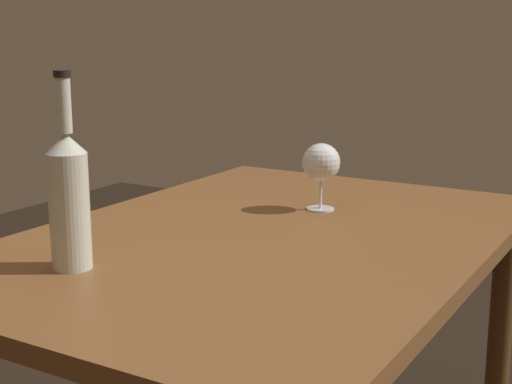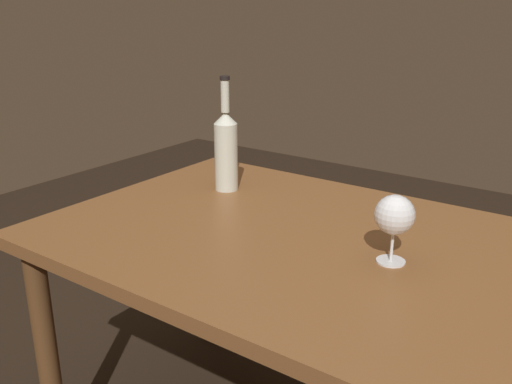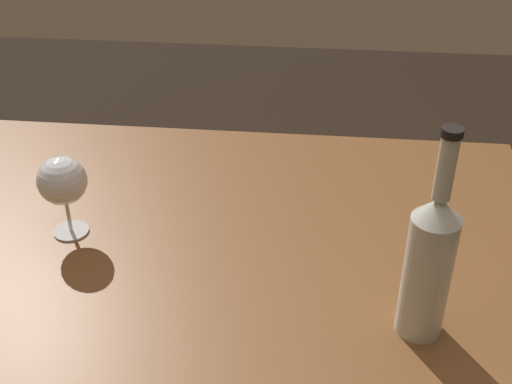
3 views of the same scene
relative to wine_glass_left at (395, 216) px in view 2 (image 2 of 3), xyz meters
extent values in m
cube|color=brown|center=(-0.25, 0.01, -0.13)|extent=(1.30, 0.90, 0.04)
cylinder|color=brown|center=(-0.83, -0.37, -0.50)|extent=(0.06, 0.06, 0.70)
cylinder|color=brown|center=(-0.83, 0.39, -0.50)|extent=(0.06, 0.06, 0.70)
cylinder|color=white|center=(0.00, 0.00, -0.11)|extent=(0.07, 0.07, 0.00)
cylinder|color=white|center=(0.00, 0.00, -0.07)|extent=(0.01, 0.01, 0.07)
sphere|color=white|center=(0.00, 0.00, 0.00)|extent=(0.09, 0.09, 0.09)
cylinder|color=beige|center=(0.00, 0.00, 0.00)|extent=(0.07, 0.07, 0.03)
cylinder|color=silver|center=(-0.63, 0.19, -0.01)|extent=(0.07, 0.07, 0.21)
cone|color=silver|center=(-0.63, 0.19, 0.12)|extent=(0.07, 0.07, 0.03)
cylinder|color=silver|center=(-0.63, 0.19, 0.18)|extent=(0.03, 0.03, 0.10)
cylinder|color=black|center=(-0.63, 0.19, 0.24)|extent=(0.03, 0.03, 0.01)
camera|label=1|loc=(-1.56, -0.74, 0.31)|focal=52.28mm
camera|label=2|loc=(0.41, -1.11, 0.44)|focal=39.00mm
camera|label=3|loc=(-0.45, 0.98, 0.64)|focal=46.76mm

